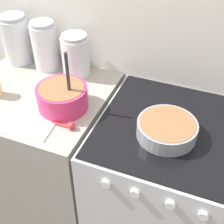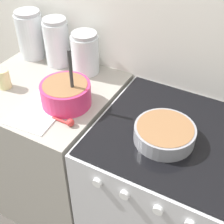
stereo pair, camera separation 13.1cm
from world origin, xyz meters
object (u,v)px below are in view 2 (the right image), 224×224
Objects in this scene: mixing_bowl at (66,93)px; baking_pan at (164,133)px; storage_jar_left at (31,37)px; tin_can at (4,79)px; stove at (164,195)px; storage_jar_right at (85,56)px; storage_jar_middle at (57,45)px.

baking_pan is at bearing -1.11° from mixing_bowl.
tin_can is (0.09, -0.34, -0.07)m from storage_jar_left.
stove is at bearing 68.17° from baking_pan.
storage_jar_right is (0.37, -0.00, -0.02)m from storage_jar_left.
storage_jar_left is at bearing 180.00° from storage_jar_middle.
baking_pan is 1.01m from storage_jar_left.
storage_jar_right is (-0.62, 0.24, 0.56)m from stove.
storage_jar_right is at bearing -0.00° from storage_jar_left.
storage_jar_left is at bearing 162.24° from baking_pan.
tin_can is at bearing -75.43° from storage_jar_left.
baking_pan is (-0.03, -0.07, 0.50)m from stove.
mixing_bowl is at bearing -33.45° from storage_jar_left.
stove is at bearing -21.44° from storage_jar_right.
mixing_bowl is 0.51m from baking_pan.
storage_jar_middle reaches higher than baking_pan.
baking_pan reaches higher than stove.
stove is at bearing -16.76° from storage_jar_middle.
storage_jar_middle is at bearing 158.32° from baking_pan.
storage_jar_left is at bearing 180.00° from storage_jar_right.
storage_jar_left is 1.20× the size of storage_jar_right.
mixing_bowl is at bearing -173.96° from stove.
storage_jar_right is 2.22× the size of tin_can.
mixing_bowl reaches higher than baking_pan.
stove is 0.50m from baking_pan.
tin_can is at bearing -130.36° from storage_jar_right.
storage_jar_left is at bearing 146.55° from mixing_bowl.
storage_jar_right is (0.19, 0.00, -0.02)m from storage_jar_middle.
storage_jar_left is 0.36m from tin_can.
mixing_bowl is 0.54m from storage_jar_left.
mixing_bowl is at bearing -75.49° from storage_jar_right.
storage_jar_middle is at bearing 163.24° from stove.
mixing_bowl is 1.12× the size of storage_jar_middle.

